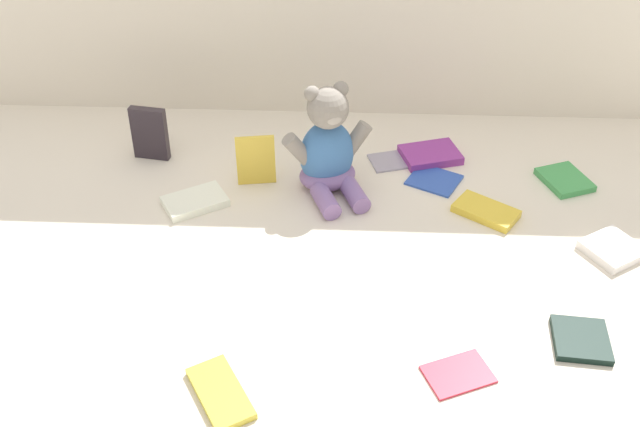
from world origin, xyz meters
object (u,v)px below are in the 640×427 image
object	(u,v)px
teddy_bear	(328,151)
book_case_5	(581,340)
book_case_3	(486,211)
book_case_1	(220,393)
book_case_7	(256,160)
book_case_4	(195,201)
book_case_6	(150,133)
book_case_2	(430,155)
book_case_11	(393,160)
book_case_9	(613,249)
book_case_0	(434,179)
book_case_10	(458,373)
book_case_8	(565,180)

from	to	relation	value
teddy_bear	book_case_5	bearing A→B (deg)	-66.37
book_case_3	book_case_5	bearing A→B (deg)	-127.82
book_case_1	book_case_7	world-z (taller)	book_case_7
book_case_4	book_case_6	distance (m)	0.23
book_case_2	book_case_11	size ratio (longest dim) A/B	1.26
book_case_7	book_case_9	world-z (taller)	book_case_7
book_case_5	book_case_7	world-z (taller)	book_case_7
book_case_0	book_case_6	distance (m)	0.65
book_case_6	book_case_9	world-z (taller)	book_case_6
book_case_4	book_case_11	bearing A→B (deg)	82.47
book_case_3	book_case_11	distance (m)	0.27
book_case_4	book_case_6	size ratio (longest dim) A/B	1.02
book_case_0	book_case_2	world-z (taller)	book_case_2
book_case_10	book_case_9	bearing A→B (deg)	110.65
book_case_0	book_case_10	size ratio (longest dim) A/B	1.00
book_case_5	book_case_7	size ratio (longest dim) A/B	0.84
book_case_7	book_case_8	xyz separation A→B (m)	(0.68, 0.03, -0.05)
book_case_5	book_case_10	world-z (taller)	book_case_5
book_case_0	book_case_9	distance (m)	0.40
book_case_4	book_case_8	distance (m)	0.81
book_case_1	book_case_9	size ratio (longest dim) A/B	1.37
teddy_bear	book_case_3	size ratio (longest dim) A/B	1.90
book_case_6	book_case_10	bearing A→B (deg)	-34.95
book_case_5	book_case_11	world-z (taller)	book_case_5
book_case_1	book_case_5	distance (m)	0.61
book_case_5	book_case_6	xyz separation A→B (m)	(-0.86, 0.54, 0.06)
book_case_2	book_case_4	distance (m)	0.55
book_case_4	book_case_6	xyz separation A→B (m)	(-0.13, 0.18, 0.05)
book_case_3	book_case_4	distance (m)	0.61
book_case_11	book_case_2	bearing A→B (deg)	-95.44
book_case_4	book_case_10	bearing A→B (deg)	18.26
book_case_1	book_case_9	distance (m)	0.81
book_case_6	book_case_8	distance (m)	0.94
book_case_0	book_case_8	size ratio (longest dim) A/B	0.98
book_case_0	book_case_10	world-z (taller)	same
book_case_9	book_case_2	bearing A→B (deg)	13.10
book_case_3	book_case_6	bearing A→B (deg)	110.31
book_case_10	book_case_0	bearing A→B (deg)	156.32
book_case_6	book_case_2	bearing A→B (deg)	10.97
book_case_0	book_case_11	xyz separation A→B (m)	(-0.09, 0.07, -0.00)
book_case_9	book_case_3	bearing A→B (deg)	31.31
book_case_0	book_case_5	world-z (taller)	book_case_5
book_case_8	book_case_3	bearing A→B (deg)	11.50
book_case_2	book_case_7	xyz separation A→B (m)	(-0.39, -0.11, 0.05)
book_case_3	book_case_6	world-z (taller)	book_case_6
teddy_bear	book_case_1	size ratio (longest dim) A/B	1.80
book_case_0	book_case_7	world-z (taller)	book_case_7
book_case_3	book_case_8	size ratio (longest dim) A/B	1.19
book_case_5	book_case_7	xyz separation A→B (m)	(-0.60, 0.45, 0.05)
book_case_1	book_case_6	world-z (taller)	book_case_6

